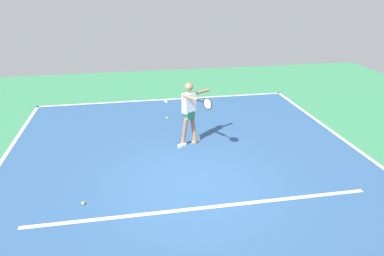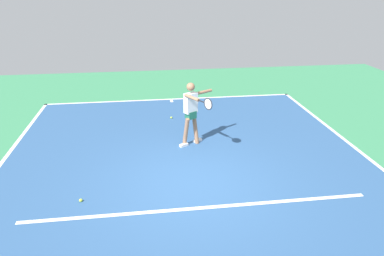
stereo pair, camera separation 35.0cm
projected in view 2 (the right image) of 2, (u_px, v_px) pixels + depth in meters
ground_plane at (194, 184)px, 7.72m from camera, size 21.40×21.40×0.00m
court_surface at (194, 184)px, 7.71m from camera, size 9.11×12.17×0.00m
court_line_baseline_near at (171, 99)px, 13.23m from camera, size 9.11×0.10×0.01m
court_line_sideline_left at (384, 170)px, 8.27m from camera, size 0.10×12.17×0.01m
court_line_service at (200, 208)px, 6.91m from camera, size 6.83×0.10×0.01m
court_line_centre_mark at (172, 101)px, 13.05m from camera, size 0.10×0.30×0.01m
tennis_player at (192, 110)px, 9.22m from camera, size 0.95×1.37×1.72m
tennis_ball_by_baseline at (171, 118)px, 11.37m from camera, size 0.07×0.07×0.07m
tennis_ball_by_sideline at (81, 200)px, 7.10m from camera, size 0.07×0.07×0.07m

